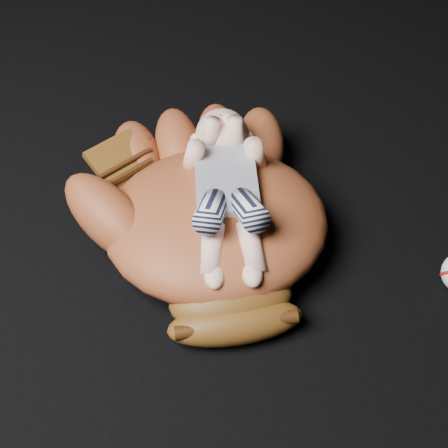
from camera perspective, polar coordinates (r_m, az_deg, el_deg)
name	(u,v)px	position (r m, az deg, el deg)	size (l,w,h in m)	color
baseball_glove	(216,214)	(1.14, -0.69, 0.82)	(0.47, 0.53, 0.17)	maroon
newborn_baby	(228,191)	(1.10, 0.29, 2.74)	(0.16, 0.36, 0.14)	#F7B99F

